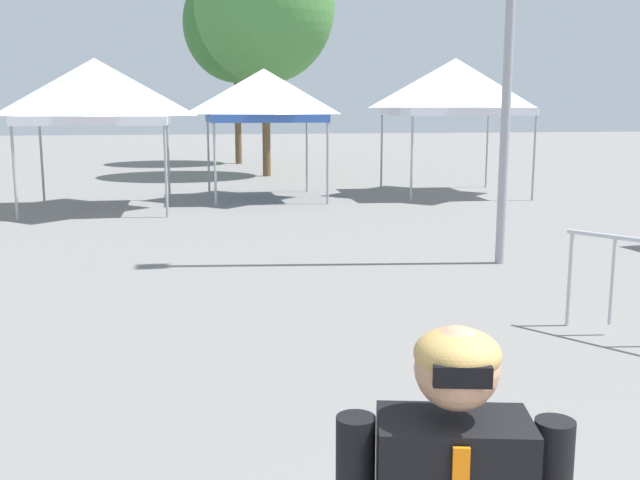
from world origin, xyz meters
TOP-DOWN VIEW (x-y plane):
  - canopy_tent_behind_right at (-3.32, 17.50)m, footprint 3.30×3.30m
  - canopy_tent_far_left at (0.74, 18.92)m, footprint 2.96×2.96m
  - canopy_tent_far_right at (5.98, 18.93)m, footprint 3.56×3.56m
  - tree_behind_tents_left at (1.59, 25.57)m, footprint 4.80×4.80m
  - tree_behind_tents_right at (1.11, 31.79)m, footprint 4.46×4.46m

SIDE VIEW (x-z plane):
  - canopy_tent_far_left at x=0.74m, z-range 1.01..4.39m
  - canopy_tent_behind_right at x=-3.32m, z-range 1.00..4.50m
  - canopy_tent_far_right at x=5.98m, z-range 1.09..4.80m
  - tree_behind_tents_left at x=1.59m, z-range 1.60..10.09m
  - tree_behind_tents_right at x=1.11m, z-range 1.71..10.07m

